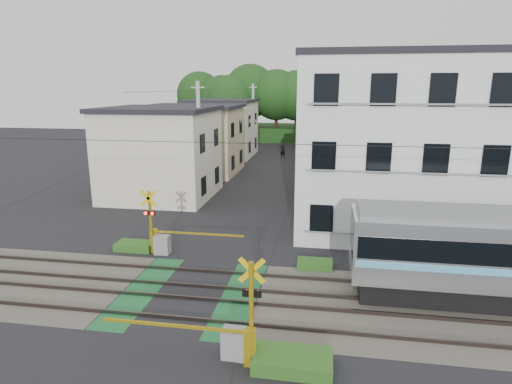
% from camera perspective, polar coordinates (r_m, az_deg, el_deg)
% --- Properties ---
extents(ground, '(120.00, 120.00, 0.00)m').
position_cam_1_polar(ground, '(16.87, -8.78, -13.18)').
color(ground, black).
extents(track_bed, '(120.00, 120.00, 0.14)m').
position_cam_1_polar(track_bed, '(16.86, -8.78, -13.07)').
color(track_bed, '#47423A').
rests_on(track_bed, ground).
extents(crossing_signal_near, '(4.74, 0.65, 3.09)m').
position_cam_1_polar(crossing_signal_near, '(12.85, -2.59, -18.69)').
color(crossing_signal_near, yellow).
rests_on(crossing_signal_near, ground).
extents(crossing_signal_far, '(4.74, 0.65, 3.09)m').
position_cam_1_polar(crossing_signal_far, '(20.59, -12.60, -6.12)').
color(crossing_signal_far, yellow).
rests_on(crossing_signal_far, ground).
extents(apartment_block, '(10.20, 8.36, 9.30)m').
position_cam_1_polar(apartment_block, '(24.19, 17.98, 6.12)').
color(apartment_block, white).
rests_on(apartment_block, ground).
extents(houses_row, '(22.07, 31.35, 6.80)m').
position_cam_1_polar(houses_row, '(40.66, 2.79, 7.63)').
color(houses_row, beige).
rests_on(houses_row, ground).
extents(tree_hill, '(40.00, 13.82, 11.48)m').
position_cam_1_polar(tree_hill, '(62.64, 4.77, 11.78)').
color(tree_hill, '#1A3D14').
rests_on(tree_hill, ground).
extents(catenary, '(60.00, 5.04, 7.00)m').
position_cam_1_polar(catenary, '(14.84, 13.32, -1.87)').
color(catenary, '#2D2D33').
rests_on(catenary, ground).
extents(utility_poles, '(7.90, 42.00, 8.00)m').
position_cam_1_polar(utility_poles, '(37.88, 0.31, 8.47)').
color(utility_poles, '#A5A5A0').
rests_on(utility_poles, ground).
extents(pedestrian, '(0.68, 0.50, 1.72)m').
position_cam_1_polar(pedestrian, '(47.32, 3.60, 5.58)').
color(pedestrian, black).
rests_on(pedestrian, ground).
extents(weed_patches, '(10.25, 8.80, 0.40)m').
position_cam_1_polar(weed_patches, '(16.29, -2.85, -13.34)').
color(weed_patches, '#2D5E1E').
rests_on(weed_patches, ground).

